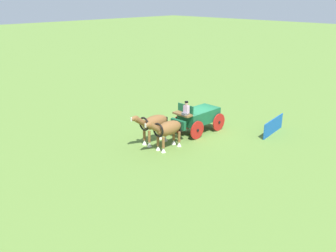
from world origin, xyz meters
TOP-DOWN VIEW (x-y plane):
  - ground_plane at (0.00, 0.00)m, footprint 220.00×220.00m
  - show_wagon at (0.16, 0.00)m, footprint 5.90×1.95m
  - draft_horse_near at (3.83, 0.62)m, footprint 3.08×0.92m
  - draft_horse_off at (3.81, -0.68)m, footprint 3.12×0.92m
  - sponsor_banner at (-3.45, 3.97)m, footprint 3.18×0.48m

SIDE VIEW (x-z plane):
  - ground_plane at x=0.00m, z-range 0.00..0.00m
  - sponsor_banner at x=-3.45m, z-range 0.00..1.10m
  - show_wagon at x=0.16m, z-range -0.18..2.50m
  - draft_horse_near at x=3.83m, z-range 0.23..2.41m
  - draft_horse_off at x=3.81m, z-range 0.26..2.52m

